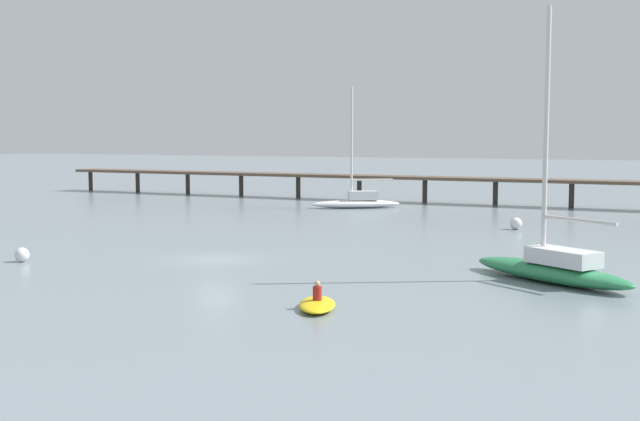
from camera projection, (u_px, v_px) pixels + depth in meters
name	position (u px, v px, depth m)	size (l,w,h in m)	color
ground_plane	(216.00, 260.00, 44.90)	(400.00, 400.00, 0.00)	gray
pier	(621.00, 173.00, 74.72)	(88.82, 6.32, 6.20)	brown
sailboat_green	(552.00, 266.00, 38.04)	(8.87, 6.89, 12.84)	#287F4C
sailboat_white	(357.00, 200.00, 76.81)	(8.23, 6.03, 11.37)	white
dinghy_yellow	(317.00, 304.00, 32.19)	(2.50, 3.48, 1.14)	yellow
mooring_buoy_inner	(516.00, 223.00, 59.26)	(0.89, 0.89, 0.89)	silver
mooring_buoy_far	(22.00, 255.00, 44.12)	(0.79, 0.79, 0.79)	silver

